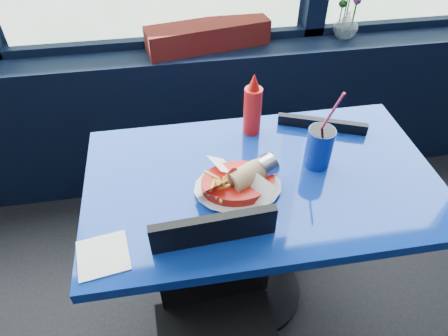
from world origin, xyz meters
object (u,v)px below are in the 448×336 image
Objects in this scene: flower_vase at (347,22)px; food_basket at (240,182)px; chair_near_front at (219,317)px; planter_box at (208,35)px; soda_cup at (319,146)px; near_table at (259,212)px; chair_near_back at (296,168)px; ketchup_bottle at (253,107)px.

flower_vase is 0.96× the size of food_basket.
flower_vase is at bearing 52.36° from chair_near_front.
chair_near_front is 3.16× the size of food_basket.
soda_cup is (0.27, -0.84, -0.03)m from planter_box.
near_table is at bearing -125.57° from flower_vase.
chair_near_front is 2.73× the size of soda_cup.
chair_near_back is 2.54× the size of soda_cup.
chair_near_front is 3.28× the size of flower_vase.
food_basket is 1.07× the size of ketchup_bottle.
planter_box reaches higher than chair_near_back.
flower_vase is (0.38, 0.56, 0.42)m from chair_near_back.
soda_cup is at bearing 101.54° from chair_near_back.
planter_box reaches higher than near_table.
chair_near_front is 1.07× the size of chair_near_back.
flower_vase reaches higher than near_table.
planter_box is (-0.07, 0.88, 0.29)m from near_table.
chair_near_front reaches higher than near_table.
near_table is 0.24m from food_basket.
food_basket is (-0.72, -0.92, -0.10)m from flower_vase.
food_basket is at bearing -164.57° from soda_cup.
soda_cup reaches higher than chair_near_back.
planter_box is at bearing 179.81° from flower_vase.
ketchup_bottle is (0.02, 0.26, 0.29)m from near_table.
flower_vase is 0.83× the size of soda_cup.
planter_box is at bearing 107.80° from soda_cup.
soda_cup is (-0.43, -0.84, -0.05)m from flower_vase.
soda_cup is (-0.05, -0.28, 0.37)m from chair_near_back.
chair_near_front is 1.53m from flower_vase.
flower_vase is at bearing 54.43° from near_table.
planter_box is 0.70m from flower_vase.
soda_cup reaches higher than near_table.
ketchup_bottle is (-0.24, -0.07, 0.40)m from chair_near_back.
chair_near_front is at bearing -124.43° from flower_vase.
chair_near_back is at bearing -70.47° from planter_box.
ketchup_bottle is 0.29m from soda_cup.
near_table is at bearing -168.73° from soda_cup.
ketchup_bottle is at bearing 67.20° from food_basket.
near_table is 1.41× the size of chair_near_front.
planter_box is at bearing 85.20° from food_basket.
chair_near_back is 0.47m from soda_cup.
chair_near_back is at bearing -124.10° from flower_vase.
near_table is 2.02× the size of planter_box.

